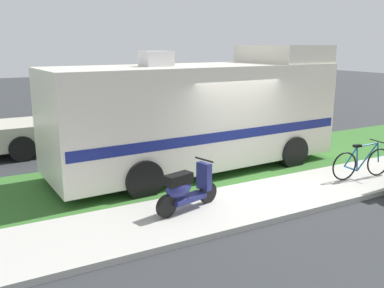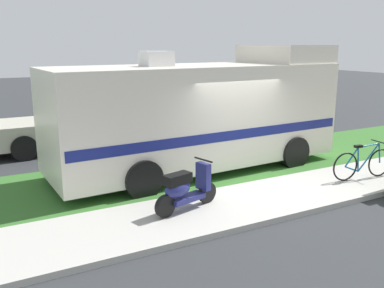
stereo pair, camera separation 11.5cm
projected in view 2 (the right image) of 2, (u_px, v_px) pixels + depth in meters
name	position (u px, v px, depth m)	size (l,w,h in m)	color
ground_plane	(245.00, 184.00, 10.18)	(80.00, 80.00, 0.00)	#2D3033
sidewalk	(276.00, 197.00, 9.14)	(24.00, 2.00, 0.12)	#ADAAA3
grass_strip	(214.00, 167.00, 11.46)	(24.00, 3.40, 0.08)	#336628
motorhome_rv	(201.00, 113.00, 10.97)	(7.89, 2.92, 3.34)	silver
scooter	(185.00, 188.00, 8.15)	(1.54, 0.64, 0.97)	black
bicycle	(363.00, 163.00, 10.14)	(1.75, 0.52, 0.91)	black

